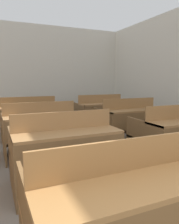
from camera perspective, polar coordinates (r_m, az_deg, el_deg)
name	(u,v)px	position (r m, az deg, el deg)	size (l,w,h in m)	color
wall_back	(20,75)	(6.25, -17.69, 9.08)	(5.99, 0.06, 2.75)	beige
bench_front_center	(122,206)	(1.51, 8.59, -23.12)	(1.17, 0.80, 0.90)	brown
bench_second_center	(64,148)	(2.58, -6.61, -9.43)	(1.17, 0.80, 0.90)	brown
bench_second_right	(177,134)	(3.48, 21.83, -5.33)	(1.17, 0.80, 0.90)	brown
bench_third_center	(40,128)	(3.72, -12.68, -4.06)	(1.17, 0.80, 0.90)	brown
bench_third_right	(129,120)	(4.41, 10.23, -2.09)	(1.17, 0.80, 0.90)	brown
bench_back_center	(29,116)	(4.96, -15.53, -1.11)	(1.17, 0.80, 0.90)	brown
bench_back_right	(100,112)	(5.47, 2.79, 0.04)	(1.17, 0.80, 0.90)	brown
wastepaper_bin	(117,117)	(6.66, 7.12, -1.35)	(0.26, 0.26, 0.28)	#33477A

